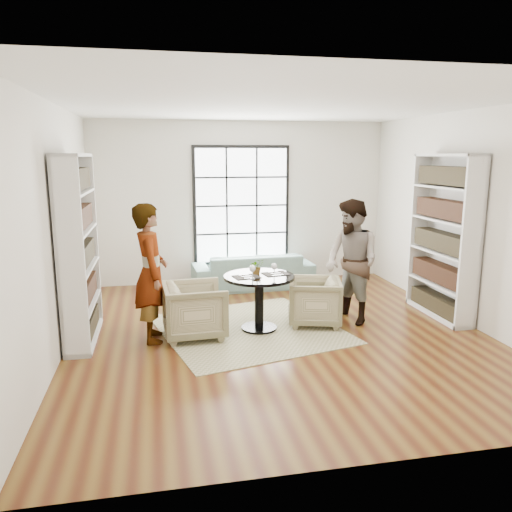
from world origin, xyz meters
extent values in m
plane|color=brown|center=(0.00, 0.00, 0.00)|extent=(6.00, 6.00, 0.00)
plane|color=silver|center=(0.00, 3.00, 1.50)|extent=(5.50, 0.00, 5.50)
plane|color=silver|center=(-2.75, 0.00, 1.50)|extent=(0.00, 6.00, 6.00)
plane|color=silver|center=(2.75, 0.00, 1.50)|extent=(0.00, 6.00, 6.00)
plane|color=silver|center=(0.00, -3.00, 1.50)|extent=(5.50, 0.00, 5.50)
plane|color=white|center=(0.00, 0.00, 3.00)|extent=(6.00, 6.00, 0.00)
cube|color=black|center=(0.00, 2.98, 1.45)|extent=(1.82, 0.06, 2.22)
cube|color=white|center=(0.00, 2.94, 1.45)|extent=(1.70, 0.02, 2.10)
cube|color=tan|center=(-0.37, 0.23, 0.01)|extent=(2.79, 2.79, 0.01)
cylinder|color=black|center=(-0.23, 0.19, 0.02)|extent=(0.49, 0.49, 0.04)
cylinder|color=black|center=(-0.23, 0.19, 0.38)|extent=(0.12, 0.12, 0.69)
cylinder|color=black|center=(-0.23, 0.19, 0.75)|extent=(0.97, 0.97, 0.04)
imported|color=slate|center=(0.11, 2.45, 0.32)|extent=(2.20, 0.94, 0.63)
imported|color=tan|center=(-1.12, 0.09, 0.37)|extent=(0.84, 0.82, 0.73)
imported|color=tan|center=(0.58, 0.27, 0.34)|extent=(0.90, 0.88, 0.67)
imported|color=gray|center=(-1.67, 0.09, 0.90)|extent=(0.47, 0.68, 1.79)
imported|color=gray|center=(1.13, 0.27, 0.89)|extent=(0.92, 1.03, 1.78)
cube|color=#292624|center=(-0.42, 0.14, 0.78)|extent=(0.38, 0.32, 0.01)
cube|color=#292624|center=(0.01, 0.23, 0.78)|extent=(0.38, 0.32, 0.01)
cylinder|color=silver|center=(-0.36, 0.03, 0.78)|extent=(0.07, 0.07, 0.01)
cylinder|color=silver|center=(-0.36, 0.03, 0.83)|extent=(0.01, 0.01, 0.11)
sphere|color=maroon|center=(-0.36, 0.03, 0.91)|extent=(0.08, 0.08, 0.08)
ellipsoid|color=white|center=(-0.36, 0.03, 0.91)|extent=(0.08, 0.08, 0.09)
cylinder|color=silver|center=(-0.04, 0.13, 0.78)|extent=(0.06, 0.06, 0.01)
cylinder|color=silver|center=(-0.04, 0.13, 0.83)|extent=(0.01, 0.01, 0.10)
sphere|color=maroon|center=(-0.04, 0.13, 0.90)|extent=(0.08, 0.08, 0.08)
ellipsoid|color=white|center=(-0.04, 0.13, 0.90)|extent=(0.08, 0.08, 0.09)
imported|color=gray|center=(-0.25, 0.27, 0.88)|extent=(0.21, 0.19, 0.21)
camera|label=1|loc=(-1.57, -6.26, 2.38)|focal=35.00mm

